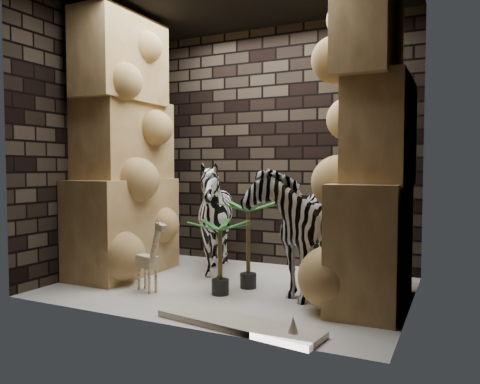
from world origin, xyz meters
The scene contains 13 objects.
floor centered at (0.00, 0.00, 0.00)m, with size 3.50×3.50×0.00m, color beige.
wall_back centered at (0.00, 1.25, 1.50)m, with size 3.50×3.50×0.00m, color black.
wall_front centered at (0.00, -1.25, 1.50)m, with size 3.50×3.50×0.00m, color black.
wall_left centered at (-1.75, 0.00, 1.50)m, with size 3.00×3.00×0.00m, color black.
wall_right centered at (1.75, 0.00, 1.50)m, with size 3.00×3.00×0.00m, color black.
rock_pillar_left centered at (-1.40, 0.00, 1.50)m, with size 0.68×1.30×3.00m, color tan, non-canonical shape.
rock_pillar_right centered at (1.42, 0.00, 1.50)m, with size 0.58×1.25×3.00m, color tan, non-canonical shape.
zebra_right centered at (0.65, 0.18, 0.74)m, with size 0.67×1.24×1.47m, color white.
zebra_left centered at (-0.40, 0.39, 0.58)m, with size 1.04×1.29×1.17m, color white.
giraffe_toy centered at (-0.68, -0.52, 0.38)m, with size 0.39×0.13×0.76m, color #D1BA8E, non-canonical shape.
palm_front centered at (0.18, 0.04, 0.45)m, with size 0.36×0.36×0.90m, color #0F410C, non-canonical shape.
palm_back centered at (0.04, -0.31, 0.37)m, with size 0.36×0.36×0.74m, color #0F410C, non-canonical shape.
surfboard centered at (0.59, -1.05, 0.03)m, with size 1.38×0.34×0.05m, color beige.
Camera 1 is at (2.13, -4.22, 1.23)m, focal length 34.53 mm.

